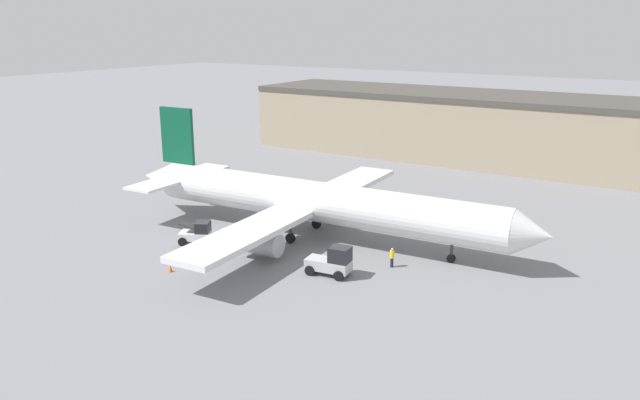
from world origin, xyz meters
TOP-DOWN VIEW (x-y plane):
  - ground_plane at (0.00, 0.00)m, footprint 400.00×400.00m
  - terminal_building at (9.78, 41.90)m, footprint 85.98×16.10m
  - airplane at (-0.97, -0.06)m, footprint 41.83×33.71m
  - ground_crew_worker at (8.76, -2.86)m, footprint 0.36×0.36m
  - baggage_tug at (5.53, -6.95)m, footprint 3.72×2.20m
  - belt_loader_truck at (-8.61, -7.09)m, footprint 3.24×2.89m
  - safety_cone_near at (-5.75, -13.27)m, footprint 0.36×0.36m

SIDE VIEW (x-z plane):
  - ground_plane at x=0.00m, z-range 0.00..0.00m
  - safety_cone_near at x=-5.75m, z-range 0.00..0.55m
  - ground_crew_worker at x=8.76m, z-range 0.05..1.71m
  - belt_loader_truck at x=-8.61m, z-range -0.04..2.01m
  - baggage_tug at x=5.53m, z-range -0.10..2.35m
  - airplane at x=-0.97m, z-range -2.11..8.93m
  - terminal_building at x=9.78m, z-range 0.01..9.58m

